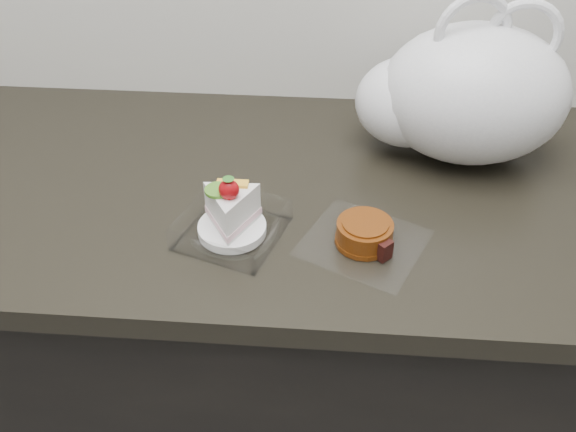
% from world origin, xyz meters
% --- Properties ---
extents(counter, '(2.04, 0.64, 0.90)m').
position_xyz_m(counter, '(0.00, 1.69, 0.45)').
color(counter, black).
rests_on(counter, ground).
extents(cake_tray, '(0.18, 0.18, 0.11)m').
position_xyz_m(cake_tray, '(-0.03, 1.55, 0.93)').
color(cake_tray, white).
rests_on(cake_tray, counter).
extents(mooncake_wrap, '(0.22, 0.22, 0.04)m').
position_xyz_m(mooncake_wrap, '(0.18, 1.55, 0.92)').
color(mooncake_wrap, white).
rests_on(mooncake_wrap, counter).
extents(plastic_bag, '(0.38, 0.28, 0.30)m').
position_xyz_m(plastic_bag, '(0.34, 1.81, 1.02)').
color(plastic_bag, white).
rests_on(plastic_bag, counter).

